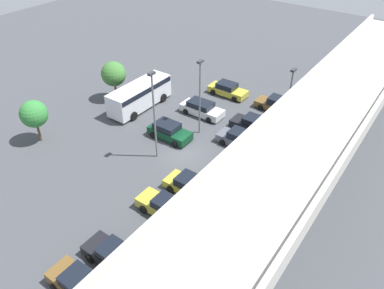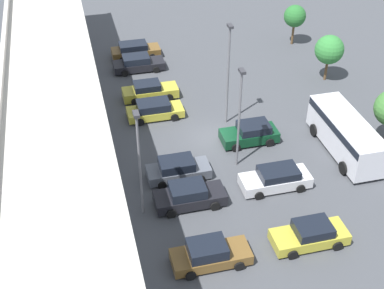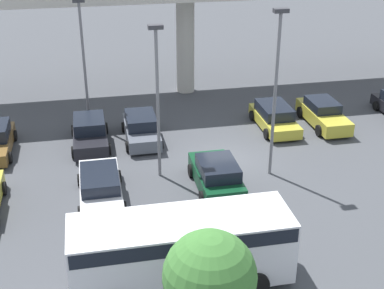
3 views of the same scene
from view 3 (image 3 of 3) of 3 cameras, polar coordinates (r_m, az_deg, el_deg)
name	(u,v)px [view 3 (image 3 of 3)]	position (r m, az deg, el deg)	size (l,w,h in m)	color
ground_plane	(225,162)	(29.11, 3.58, -1.88)	(108.57, 108.57, 0.00)	#424449
parked_car_1	(90,133)	(31.26, -10.84, 1.25)	(2.15, 4.76, 1.63)	black
parked_car_2	(141,128)	(31.48, -5.43, 1.73)	(2.10, 4.49, 1.55)	#515660
parked_car_3	(216,175)	(26.22, 2.63, -3.28)	(2.20, 4.42, 1.60)	#0C381E
parked_car_4	(274,117)	(33.33, 8.78, 2.91)	(2.16, 4.65, 1.48)	gold
parked_car_5	(323,114)	(34.35, 13.80, 3.19)	(2.02, 4.83, 1.56)	gold
parked_car_9	(100,186)	(25.67, -9.75, -4.43)	(2.16, 4.89, 1.52)	silver
shuttle_bus	(181,245)	(19.87, -1.14, -10.70)	(8.10, 2.81, 2.78)	silver
lamp_post_near_aisle	(83,53)	(32.93, -11.53, 9.52)	(0.70, 0.35, 7.75)	slate
lamp_post_mid_lot	(157,92)	(25.90, -3.70, 5.65)	(0.70, 0.35, 7.83)	slate
lamp_post_by_overpass	(276,83)	(26.24, 8.94, 6.50)	(0.70, 0.35, 8.53)	slate
tree_front_left	(210,277)	(16.15, 1.90, -13.90)	(2.82, 2.82, 4.59)	brown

